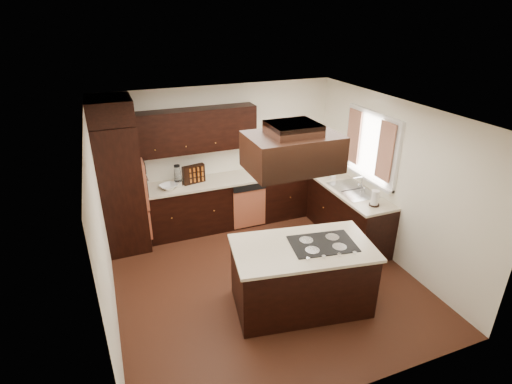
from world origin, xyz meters
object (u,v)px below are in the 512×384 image
(range_hood, at_px, (292,152))
(island, at_px, (301,277))
(oven_column, at_px, (121,188))
(spice_rack, at_px, (194,174))

(range_hood, bearing_deg, island, -44.84)
(oven_column, xyz_separation_m, island, (2.01, -2.39, -0.62))
(spice_rack, bearing_deg, range_hood, -85.50)
(range_hood, xyz_separation_m, spice_rack, (-0.68, 2.35, -1.08))
(oven_column, bearing_deg, range_hood, -50.26)
(island, relative_size, spice_rack, 4.46)
(oven_column, distance_m, spice_rack, 1.20)
(oven_column, xyz_separation_m, range_hood, (1.88, -2.25, 1.10))
(range_hood, bearing_deg, spice_rack, 106.02)
(oven_column, distance_m, island, 3.19)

